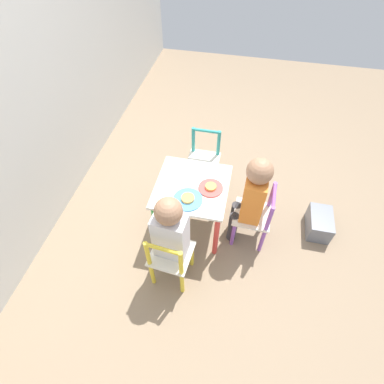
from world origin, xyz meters
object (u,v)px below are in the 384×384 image
at_px(chair_purple, 255,216).
at_px(plate_front, 211,188).
at_px(storage_bin, 319,223).
at_px(child_left, 172,233).
at_px(plate_left, 188,199).
at_px(kids_table, 192,193).
at_px(chair_teal, 204,161).
at_px(chair_yellow, 170,258).
at_px(child_front, 251,195).

bearing_deg(chair_purple, plate_front, -90.84).
bearing_deg(storage_bin, child_left, 118.86).
distance_m(plate_left, storage_bin, 1.09).
relative_size(kids_table, chair_teal, 0.96).
height_order(chair_yellow, child_left, child_left).
bearing_deg(chair_purple, chair_yellow, -46.66).
bearing_deg(chair_yellow, plate_front, -105.20).
xyz_separation_m(plate_left, storage_bin, (0.29, -0.98, -0.39)).
relative_size(chair_teal, plate_front, 3.10).
bearing_deg(chair_yellow, storage_bin, -143.32).
bearing_deg(child_left, storage_bin, -145.68).
distance_m(chair_yellow, storage_bin, 1.21).
height_order(kids_table, chair_teal, chair_teal).
height_order(chair_purple, storage_bin, chair_purple).
bearing_deg(child_front, chair_yellow, -43.01).
height_order(chair_yellow, plate_front, chair_yellow).
height_order(plate_left, storage_bin, plate_left).
height_order(chair_teal, child_left, child_left).
xyz_separation_m(child_left, plate_front, (0.41, -0.17, 0.00)).
bearing_deg(child_front, chair_purple, 90.00).
relative_size(chair_yellow, storage_bin, 1.99).
bearing_deg(chair_teal, child_front, -49.82).
height_order(kids_table, plate_front, plate_front).
relative_size(child_front, storage_bin, 3.02).
xyz_separation_m(chair_teal, storage_bin, (-0.31, -0.98, -0.18)).
xyz_separation_m(chair_purple, plate_front, (0.02, 0.34, 0.21)).
distance_m(chair_teal, child_front, 0.67).
bearing_deg(kids_table, plate_front, -90.00).
xyz_separation_m(child_front, plate_left, (-0.12, 0.41, -0.01)).
distance_m(child_front, storage_bin, 0.71).
bearing_deg(plate_front, chair_teal, 15.72).
relative_size(chair_yellow, plate_left, 2.66).
distance_m(chair_purple, child_front, 0.23).
xyz_separation_m(plate_front, storage_bin, (0.15, -0.85, -0.39)).
bearing_deg(child_front, kids_table, -90.00).
bearing_deg(kids_table, plate_left, 180.00).
bearing_deg(chair_yellow, chair_teal, -87.23).
distance_m(child_front, plate_left, 0.42).
bearing_deg(child_left, chair_yellow, 90.00).
bearing_deg(plate_front, plate_left, 135.00).
distance_m(child_front, plate_front, 0.28).
bearing_deg(child_front, child_left, -46.69).
height_order(plate_front, storage_bin, plate_front).
height_order(child_left, plate_left, child_left).
relative_size(chair_purple, plate_front, 3.10).
xyz_separation_m(kids_table, storage_bin, (0.15, -0.98, -0.30)).
bearing_deg(kids_table, chair_yellow, 174.54).
height_order(child_left, plate_front, child_left).
xyz_separation_m(child_left, storage_bin, (0.56, -1.02, -0.39)).
height_order(child_left, storage_bin, child_left).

